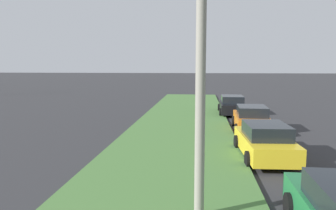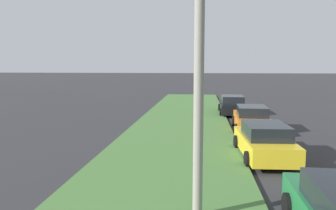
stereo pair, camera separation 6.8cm
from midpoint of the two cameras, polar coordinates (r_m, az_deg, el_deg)
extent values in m
cube|color=#477238|center=(11.19, -0.82, -12.54)|extent=(60.00, 6.00, 0.12)
cylinder|color=black|center=(8.99, 20.54, -16.29)|extent=(0.64, 0.23, 0.64)
cube|color=gold|center=(13.93, 16.52, -6.68)|extent=(4.38, 2.01, 0.70)
cube|color=black|center=(13.61, 16.81, -4.33)|extent=(2.28, 1.71, 0.55)
cylinder|color=black|center=(15.10, 11.95, -6.45)|extent=(0.65, 0.25, 0.64)
cylinder|color=black|center=(15.49, 18.58, -6.33)|extent=(0.65, 0.25, 0.64)
cylinder|color=black|center=(12.53, 13.88, -9.33)|extent=(0.65, 0.25, 0.64)
cylinder|color=black|center=(12.99, 21.79, -9.05)|extent=(0.65, 0.25, 0.64)
cube|color=orange|center=(19.42, 14.37, -2.75)|extent=(4.36, 1.96, 0.70)
cube|color=black|center=(19.13, 14.50, -1.01)|extent=(2.26, 1.68, 0.55)
cylinder|color=black|center=(20.70, 11.46, -2.77)|extent=(0.65, 0.24, 0.64)
cylinder|color=black|center=(20.90, 16.40, -2.83)|extent=(0.65, 0.24, 0.64)
cylinder|color=black|center=(18.06, 11.98, -4.23)|extent=(0.65, 0.24, 0.64)
cylinder|color=black|center=(18.28, 17.63, -4.27)|extent=(0.65, 0.24, 0.64)
cube|color=black|center=(25.49, 11.12, -0.35)|extent=(4.32, 1.85, 0.70)
cube|color=black|center=(25.22, 11.19, 1.00)|extent=(2.22, 1.63, 0.55)
cylinder|color=black|center=(26.80, 8.96, -0.48)|extent=(0.64, 0.23, 0.64)
cylinder|color=black|center=(26.94, 12.79, -0.53)|extent=(0.64, 0.23, 0.64)
cylinder|color=black|center=(24.13, 9.23, -1.32)|extent=(0.64, 0.23, 0.64)
cylinder|color=black|center=(24.29, 13.48, -1.37)|extent=(0.64, 0.23, 0.64)
cylinder|color=gray|center=(7.60, 5.53, 6.53)|extent=(0.24, 0.24, 7.50)
camera|label=1|loc=(0.03, -90.10, -0.01)|focal=34.54mm
camera|label=2|loc=(0.03, 89.90, 0.01)|focal=34.54mm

